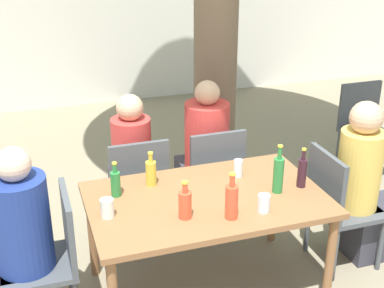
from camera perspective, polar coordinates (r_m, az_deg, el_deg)
ground_plane at (r=3.87m, az=1.44°, el=-15.11°), size 30.00×30.00×0.00m
dining_table_front at (r=3.50m, az=1.55°, el=-6.73°), size 1.53×0.94×0.72m
patio_chair_0 at (r=3.42m, az=-14.71°, el=-11.18°), size 0.44×0.44×0.90m
patio_chair_1 at (r=3.98m, az=15.24°, el=-5.99°), size 0.44×0.44×0.90m
patio_chair_2 at (r=4.08m, az=-5.86°, el=-4.38°), size 0.44×0.44×0.90m
patio_chair_3 at (r=4.24m, az=2.22°, el=-3.20°), size 0.44×0.44×0.90m
patio_chair_4 at (r=5.49m, az=17.87°, el=2.03°), size 0.44×0.44×0.90m
person_seated_0 at (r=3.40m, az=-18.74°, el=-11.12°), size 0.57×0.34×1.23m
person_seated_1 at (r=4.08m, az=18.08°, el=-4.76°), size 0.56×0.31×1.25m
person_seated_2 at (r=4.29m, az=-6.58°, el=-2.82°), size 0.30×0.55×1.19m
person_seated_3 at (r=4.41m, az=1.20°, el=-1.41°), size 0.36×0.58×1.23m
soda_bottle_0 at (r=3.20m, az=-0.75°, el=-6.39°), size 0.08×0.08×0.24m
soda_bottle_1 at (r=3.19m, az=4.24°, el=-6.06°), size 0.08×0.08×0.30m
green_bottle_2 at (r=3.47m, az=-8.16°, el=-4.14°), size 0.06×0.06×0.24m
wine_bottle_3 at (r=3.62m, az=11.66°, el=-2.93°), size 0.06×0.06×0.28m
oil_cruet_4 at (r=3.58m, az=-4.40°, el=-3.03°), size 0.07×0.07×0.24m
green_bottle_5 at (r=3.51m, az=9.19°, el=-3.18°), size 0.07×0.07×0.33m
drinking_glass_0 at (r=3.26m, az=-9.04°, el=-6.77°), size 0.08×0.08×0.12m
drinking_glass_1 at (r=3.31m, az=7.67°, el=-6.28°), size 0.08×0.08×0.11m
drinking_glass_2 at (r=3.71m, az=4.95°, el=-2.59°), size 0.06×0.06×0.12m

